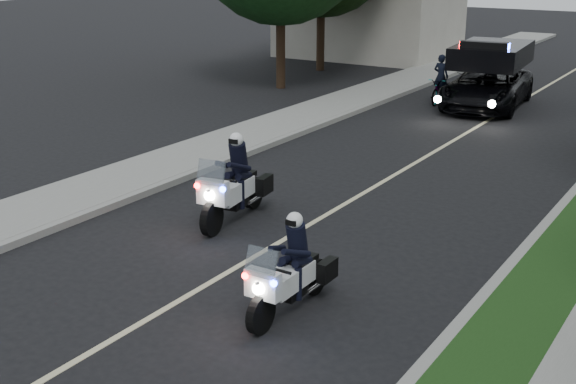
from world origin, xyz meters
name	(u,v)px	position (x,y,z in m)	size (l,w,h in m)	color
ground	(209,283)	(0.00, 0.00, 0.00)	(120.00, 120.00, 0.00)	black
curb_left	(306,130)	(-4.10, 10.00, 0.07)	(0.20, 60.00, 0.15)	gray
sidewalk_left	(276,126)	(-5.20, 10.00, 0.08)	(2.00, 60.00, 0.16)	gray
lane_marking	(435,151)	(0.00, 10.00, 0.00)	(0.12, 50.00, 0.01)	#BFB78C
police_moto_left	(235,221)	(-1.43, 2.67, 0.00)	(0.75, 2.15, 1.83)	silver
police_moto_right	(290,311)	(1.68, -0.15, 0.00)	(0.65, 1.87, 1.59)	silver
police_suv	(485,107)	(-0.74, 16.54, 0.00)	(2.41, 5.21, 2.53)	black
bicycle	(439,103)	(-2.38, 16.38, 0.00)	(0.61, 1.74, 0.91)	black
cyclist	(439,103)	(-2.38, 16.38, 0.00)	(0.55, 0.37, 1.54)	black
tree_left_near	(281,88)	(-8.82, 15.91, 0.00)	(6.73, 6.73, 11.21)	#133A15
tree_left_far	(320,70)	(-9.74, 20.62, 0.00)	(6.45, 6.45, 10.76)	black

